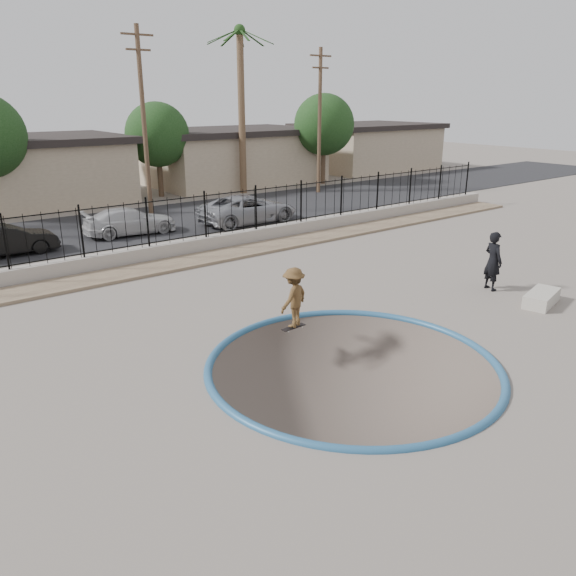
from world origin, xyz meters
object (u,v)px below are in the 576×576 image
(car_c, at_px, (130,221))
(concrete_ledge, at_px, (542,298))
(car_b, at_px, (7,240))
(skater, at_px, (294,301))
(skateboard, at_px, (294,327))
(car_d, at_px, (248,209))
(videographer, at_px, (493,261))

(car_c, bearing_deg, concrete_ledge, -154.36)
(car_b, xyz_separation_m, car_c, (5.35, 0.55, -0.01))
(skater, xyz_separation_m, car_c, (0.92, 13.40, -0.18))
(skater, bearing_deg, skateboard, 62.88)
(concrete_ledge, height_order, car_d, car_d)
(videographer, xyz_separation_m, car_c, (-6.33, 14.71, -0.33))
(skater, distance_m, car_d, 13.78)
(car_b, relative_size, car_c, 0.89)
(skateboard, height_order, videographer, videographer)
(skateboard, bearing_deg, videographer, -13.59)
(skateboard, bearing_deg, car_b, 105.68)
(car_c, height_order, car_d, car_d)
(skater, xyz_separation_m, concrete_ledge, (7.25, -3.10, -0.63))
(car_b, bearing_deg, car_c, -83.83)
(skateboard, bearing_deg, concrete_ledge, -26.49)
(skater, xyz_separation_m, car_d, (6.59, 12.10, -0.08))
(videographer, height_order, car_c, videographer)
(car_b, distance_m, car_c, 5.38)
(car_d, bearing_deg, concrete_ledge, -177.97)
(videographer, xyz_separation_m, concrete_ledge, (0.00, -1.79, -0.78))
(skater, height_order, car_c, skater)
(skater, distance_m, skateboard, 0.78)
(concrete_ledge, xyz_separation_m, car_b, (-11.68, 15.95, 0.45))
(videographer, bearing_deg, skater, 94.23)
(skateboard, bearing_deg, skater, 79.53)
(car_b, bearing_deg, skater, -160.66)
(skater, xyz_separation_m, videographer, (7.25, -1.31, 0.15))
(skater, bearing_deg, car_d, -138.58)
(skater, bearing_deg, videographer, 149.76)
(car_b, bearing_deg, skateboard, -160.66)
(skater, bearing_deg, car_c, -113.93)
(car_b, height_order, car_c, car_b)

